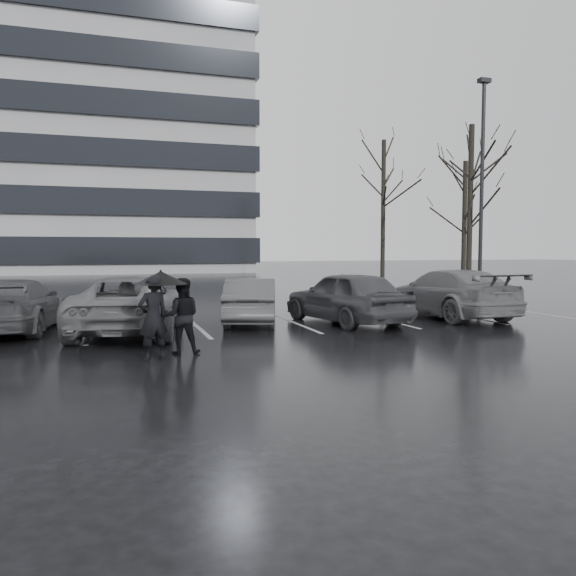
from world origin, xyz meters
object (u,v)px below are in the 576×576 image
(tree_north, at_px, (383,213))
(car_main, at_px, (346,297))
(lamp_post, at_px, (481,200))
(car_west_c, at_px, (14,305))
(tree_ne, at_px, (464,224))
(tree_east, at_px, (470,210))
(car_west_a, at_px, (251,301))
(car_east, at_px, (448,293))
(car_west_b, at_px, (130,304))
(pedestrian_left, at_px, (153,318))
(pedestrian_right, at_px, (182,316))

(tree_north, bearing_deg, car_main, -120.52)
(lamp_post, bearing_deg, car_west_c, -166.16)
(car_west_c, height_order, lamp_post, lamp_post)
(car_west_c, xyz_separation_m, tree_ne, (21.31, 11.27, 2.82))
(tree_east, height_order, tree_north, tree_north)
(car_west_c, height_order, tree_east, tree_east)
(car_west_a, xyz_separation_m, car_east, (6.17, -0.53, 0.10))
(car_west_c, xyz_separation_m, tree_east, (18.81, 7.27, 3.32))
(car_west_b, height_order, pedestrian_left, pedestrian_left)
(lamp_post, bearing_deg, car_east, -134.22)
(car_west_c, bearing_deg, pedestrian_right, 136.34)
(car_main, bearing_deg, car_east, 172.99)
(tree_ne, bearing_deg, car_east, -126.72)
(tree_north, bearing_deg, car_west_b, -134.45)
(car_west_c, bearing_deg, car_west_a, -175.94)
(car_east, bearing_deg, car_west_a, -7.59)
(pedestrian_right, bearing_deg, tree_east, -132.77)
(car_west_b, distance_m, lamp_post, 15.67)
(car_west_a, height_order, lamp_post, lamp_post)
(pedestrian_right, relative_size, tree_ne, 0.22)
(tree_east, relative_size, tree_north, 0.94)
(car_west_b, xyz_separation_m, car_west_c, (-2.84, 1.00, -0.04))
(car_east, xyz_separation_m, tree_ne, (8.94, 11.99, 2.75))
(pedestrian_right, relative_size, tree_east, 0.19)
(pedestrian_right, bearing_deg, lamp_post, -137.85)
(pedestrian_left, bearing_deg, car_east, -176.83)
(car_west_b, height_order, car_west_c, car_west_b)
(car_west_c, relative_size, tree_east, 0.59)
(car_east, xyz_separation_m, pedestrian_right, (-8.64, -3.64, 0.02))
(car_west_c, relative_size, tree_ne, 0.67)
(car_west_b, distance_m, pedestrian_right, 3.47)
(lamp_post, xyz_separation_m, tree_east, (1.62, 3.03, -0.17))
(car_main, distance_m, car_west_b, 5.96)
(car_west_a, bearing_deg, lamp_post, -141.73)
(pedestrian_left, distance_m, tree_east, 20.06)
(car_west_c, height_order, tree_north, tree_north)
(pedestrian_right, bearing_deg, car_west_c, -39.82)
(lamp_post, relative_size, tree_east, 1.14)
(car_west_b, bearing_deg, tree_north, -123.93)
(lamp_post, bearing_deg, car_west_a, -158.08)
(pedestrian_right, distance_m, tree_north, 23.61)
(car_main, height_order, tree_east, tree_east)
(car_west_c, bearing_deg, car_west_b, 166.32)
(car_west_a, distance_m, lamp_post, 12.36)
(tree_ne, bearing_deg, lamp_post, -120.36)
(car_west_b, relative_size, lamp_post, 0.57)
(tree_east, relative_size, tree_ne, 1.14)
(car_west_a, bearing_deg, tree_east, -133.05)
(pedestrian_right, bearing_deg, car_east, -147.57)
(car_main, distance_m, car_west_c, 8.86)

